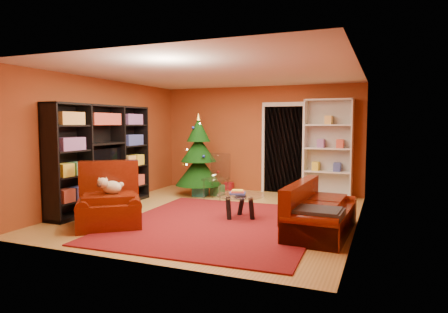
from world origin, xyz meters
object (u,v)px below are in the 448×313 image
at_px(media_unit, 102,157).
at_px(gift_box_teal, 200,189).
at_px(gift_box_green, 218,190).
at_px(acrylic_chair, 216,179).
at_px(gift_box_red, 229,186).
at_px(sofa, 322,207).
at_px(rug, 218,224).
at_px(white_bookshelf, 328,148).
at_px(armchair, 109,201).
at_px(christmas_tree, 199,155).
at_px(dog, 112,187).
at_px(coffee_table, 240,207).

bearing_deg(media_unit, gift_box_teal, 59.02).
relative_size(gift_box_green, acrylic_chair, 0.27).
bearing_deg(gift_box_red, acrylic_chair, -80.65).
bearing_deg(sofa, rug, 96.93).
height_order(gift_box_teal, white_bookshelf, white_bookshelf).
bearing_deg(acrylic_chair, gift_box_teal, 152.13).
relative_size(sofa, acrylic_chair, 1.98).
distance_m(armchair, acrylic_chair, 2.81).
distance_m(media_unit, christmas_tree, 2.36).
xyz_separation_m(rug, gift_box_teal, (-1.41, 2.26, 0.14)).
relative_size(armchair, sofa, 0.59).
bearing_deg(gift_box_green, white_bookshelf, 18.26).
bearing_deg(rug, dog, -155.97).
distance_m(armchair, coffee_table, 2.25).
relative_size(dog, sofa, 0.22).
bearing_deg(gift_box_red, media_unit, -117.01).
height_order(armchair, sofa, armchair).
bearing_deg(rug, media_unit, 173.65).
bearing_deg(armchair, coffee_table, -2.69).
bearing_deg(gift_box_red, rug, -71.71).
bearing_deg(dog, gift_box_teal, 48.72).
bearing_deg(white_bookshelf, gift_box_teal, -158.72).
distance_m(rug, sofa, 1.74).
distance_m(gift_box_green, acrylic_chair, 0.67).
bearing_deg(christmas_tree, gift_box_green, 10.75).
bearing_deg(coffee_table, rug, -114.67).
bearing_deg(gift_box_red, white_bookshelf, -0.47).
height_order(media_unit, acrylic_chair, media_unit).
bearing_deg(gift_box_teal, acrylic_chair, -31.99).
xyz_separation_m(media_unit, coffee_table, (2.83, 0.20, -0.80)).
bearing_deg(gift_box_green, dog, -99.84).
relative_size(dog, acrylic_chair, 0.43).
height_order(rug, gift_box_teal, gift_box_teal).
bearing_deg(armchair, rug, -11.54).
xyz_separation_m(media_unit, gift_box_teal, (1.20, 1.97, -0.87)).
xyz_separation_m(christmas_tree, coffee_table, (1.73, -1.88, -0.72)).
bearing_deg(white_bookshelf, coffee_table, -110.79).
height_order(dog, sofa, sofa).
bearing_deg(armchair, acrylic_chair, 36.95).
relative_size(dog, coffee_table, 0.47).
bearing_deg(coffee_table, gift_box_red, 115.21).
bearing_deg(gift_box_teal, sofa, -34.54).
distance_m(gift_box_green, white_bookshelf, 2.73).
bearing_deg(christmas_tree, gift_box_red, 65.07).
distance_m(media_unit, acrylic_chair, 2.45).
distance_m(rug, coffee_table, 0.58).
distance_m(gift_box_teal, coffee_table, 2.41).
bearing_deg(armchair, christmas_tree, 50.50).
height_order(dog, coffee_table, dog).
height_order(gift_box_green, acrylic_chair, acrylic_chair).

